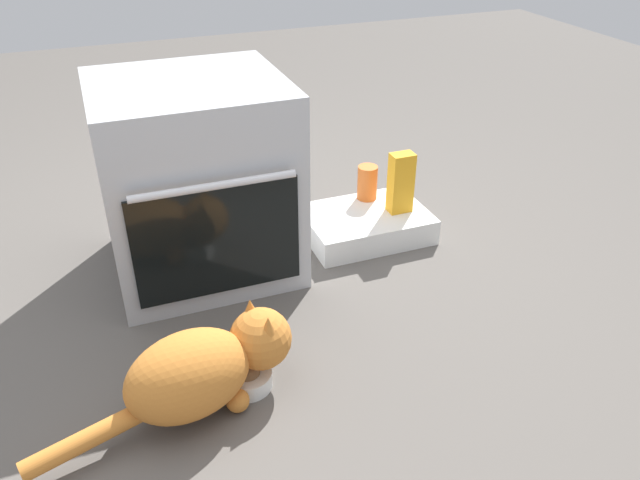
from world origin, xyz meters
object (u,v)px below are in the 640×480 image
(pantry_cabinet, at_px, (366,224))
(cat, at_px, (204,368))
(food_bowl, at_px, (248,377))
(sauce_jar, at_px, (367,183))
(oven, at_px, (197,180))
(juice_carton, at_px, (401,183))

(pantry_cabinet, distance_m, cat, 1.04)
(food_bowl, height_order, cat, cat)
(food_bowl, height_order, sauce_jar, sauce_jar)
(oven, bearing_deg, sauce_jar, 7.01)
(cat, xyz_separation_m, juice_carton, (0.91, 0.65, 0.09))
(oven, xyz_separation_m, juice_carton, (0.76, -0.06, -0.12))
(pantry_cabinet, height_order, food_bowl, pantry_cabinet)
(oven, relative_size, food_bowl, 4.88)
(food_bowl, distance_m, juice_carton, 1.02)
(food_bowl, relative_size, cat, 0.19)
(food_bowl, xyz_separation_m, juice_carton, (0.79, 0.62, 0.19))
(pantry_cabinet, bearing_deg, juice_carton, -12.24)
(oven, relative_size, cat, 0.94)
(sauce_jar, xyz_separation_m, juice_carton, (0.07, -0.14, 0.05))
(oven, bearing_deg, food_bowl, -91.93)
(juice_carton, bearing_deg, sauce_jar, 117.59)
(oven, distance_m, sauce_jar, 0.72)
(oven, height_order, pantry_cabinet, oven)
(oven, xyz_separation_m, pantry_cabinet, (0.64, -0.03, -0.29))
(oven, xyz_separation_m, food_bowl, (-0.02, -0.67, -0.31))
(juice_carton, bearing_deg, oven, 175.75)
(pantry_cabinet, height_order, juice_carton, juice_carton)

